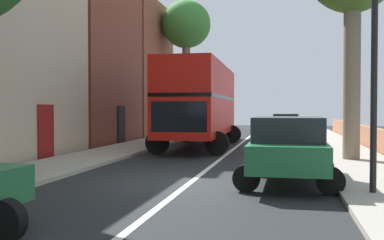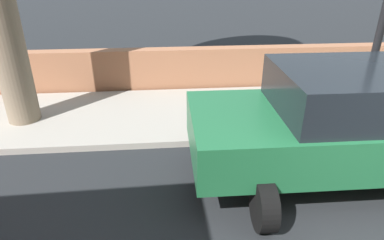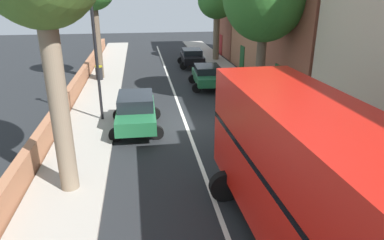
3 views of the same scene
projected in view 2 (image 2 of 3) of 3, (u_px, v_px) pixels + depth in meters
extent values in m
cube|color=#9E998E|center=(292.00, 109.00, 7.30)|extent=(2.60, 60.00, 0.12)
cube|color=#9E6647|center=(272.00, 67.00, 8.48)|extent=(0.36, 54.00, 1.06)
cube|color=#1E6038|center=(341.00, 131.00, 4.80)|extent=(1.87, 4.32, 0.65)
cube|color=black|center=(365.00, 90.00, 4.54)|extent=(1.70, 2.38, 0.60)
cylinder|color=black|center=(264.00, 206.00, 4.08)|extent=(0.64, 0.23, 0.64)
cylinder|color=black|center=(234.00, 133.00, 5.76)|extent=(0.64, 0.23, 0.64)
cylinder|color=black|center=(383.00, 128.00, 5.95)|extent=(0.64, 0.23, 0.64)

